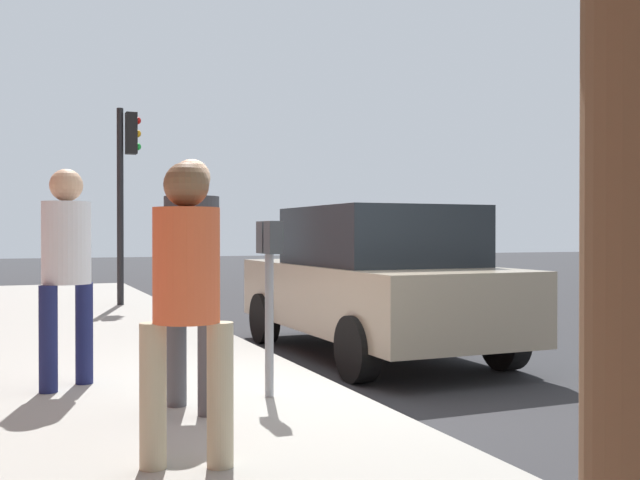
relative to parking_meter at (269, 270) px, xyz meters
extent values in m
plane|color=#2B2B2D|center=(0.47, -0.71, -1.17)|extent=(80.00, 80.00, 0.00)
cylinder|color=gray|center=(0.00, 0.00, -0.44)|extent=(0.07, 0.07, 1.15)
cube|color=#383D42|center=(-0.10, 0.00, 0.26)|extent=(0.16, 0.11, 0.26)
cube|color=#383D42|center=(0.10, 0.00, 0.26)|extent=(0.16, 0.11, 0.26)
cube|color=#268C33|center=(-0.10, -0.06, 0.28)|extent=(0.10, 0.01, 0.10)
cube|color=#268C33|center=(0.10, -0.06, 0.28)|extent=(0.10, 0.01, 0.10)
cylinder|color=#47474C|center=(-0.04, 0.75, -0.57)|extent=(0.15, 0.15, 0.89)
cylinder|color=#47474C|center=(-0.42, 0.60, -0.57)|extent=(0.15, 0.15, 0.89)
cylinder|color=#333338|center=(-0.23, 0.68, 0.22)|extent=(0.41, 0.41, 0.70)
sphere|color=tan|center=(-0.23, 0.68, 0.71)|extent=(0.28, 0.28, 0.28)
cylinder|color=tan|center=(-1.49, 1.18, -0.61)|extent=(0.15, 0.15, 0.81)
cylinder|color=tan|center=(-1.61, 0.82, -0.61)|extent=(0.15, 0.15, 0.81)
cylinder|color=#D85933|center=(-1.55, 1.00, 0.12)|extent=(0.37, 0.37, 0.64)
sphere|color=brown|center=(-1.55, 1.00, 0.57)|extent=(0.25, 0.25, 0.25)
cylinder|color=#191E4C|center=(1.10, 1.34, -0.57)|extent=(0.15, 0.15, 0.88)
cylinder|color=#191E4C|center=(0.83, 1.64, -0.57)|extent=(0.15, 0.15, 0.88)
cylinder|color=silver|center=(0.97, 1.49, 0.22)|extent=(0.40, 0.40, 0.70)
sphere|color=tan|center=(0.97, 1.49, 0.70)|extent=(0.28, 0.28, 0.28)
cube|color=gray|center=(2.35, -2.06, -0.46)|extent=(4.42, 1.89, 0.76)
cube|color=black|center=(2.15, -2.07, 0.26)|extent=(2.22, 1.72, 0.68)
cylinder|color=black|center=(3.77, -1.18, -0.84)|extent=(0.66, 0.23, 0.66)
cylinder|color=black|center=(3.79, -2.92, -0.84)|extent=(0.66, 0.23, 0.66)
cylinder|color=black|center=(0.91, -1.21, -0.84)|extent=(0.66, 0.23, 0.66)
cylinder|color=black|center=(0.93, -2.95, -0.84)|extent=(0.66, 0.23, 0.66)
cylinder|color=black|center=(8.32, 0.12, 0.78)|extent=(0.12, 0.12, 3.60)
cube|color=black|center=(8.32, -0.08, 2.13)|extent=(0.24, 0.20, 0.76)
sphere|color=red|center=(8.32, -0.19, 2.37)|extent=(0.14, 0.14, 0.14)
sphere|color=orange|center=(8.32, -0.19, 2.13)|extent=(0.14, 0.14, 0.14)
sphere|color=green|center=(8.32, -0.19, 1.89)|extent=(0.14, 0.14, 0.14)
camera|label=1|loc=(-5.69, 1.88, 0.30)|focal=41.83mm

